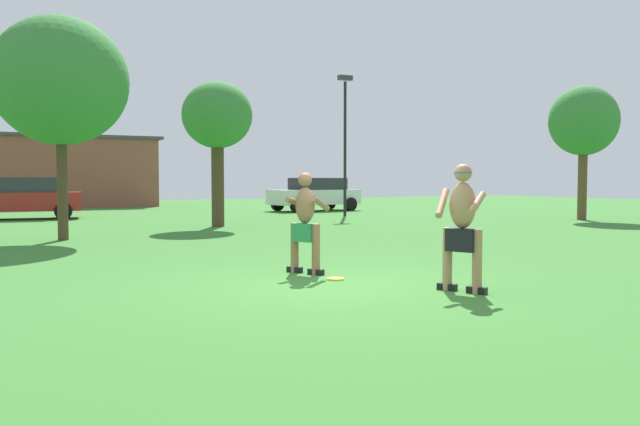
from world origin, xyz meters
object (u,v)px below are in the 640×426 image
at_px(tree_right_field, 60,81).
at_px(player_with_cap, 462,221).
at_px(tree_behind_players, 584,122).
at_px(player_in_green, 305,221).
at_px(frisbee, 336,279).
at_px(lamp_post, 345,130).
at_px(tree_left_field, 217,118).
at_px(car_red_far_end, 22,197).
at_px(car_white_near_post, 315,194).

bearing_deg(tree_right_field, player_with_cap, -68.97).
bearing_deg(tree_behind_players, player_in_green, -152.88).
bearing_deg(player_with_cap, tree_right_field, 111.03).
xyz_separation_m(frisbee, lamp_post, (8.49, 14.89, 3.52)).
bearing_deg(lamp_post, player_in_green, -121.40).
xyz_separation_m(player_with_cap, tree_left_field, (0.88, 13.03, 2.51)).
xyz_separation_m(frisbee, tree_behind_players, (15.06, 8.56, 3.62)).
relative_size(lamp_post, tree_right_field, 1.05).
relative_size(lamp_post, tree_left_field, 1.26).
xyz_separation_m(car_red_far_end, tree_right_field, (0.51, -9.84, 3.07)).
distance_m(player_with_cap, lamp_post, 18.38).
distance_m(tree_left_field, tree_right_field, 5.57).
height_order(frisbee, tree_left_field, tree_left_field).
bearing_deg(lamp_post, tree_left_field, -151.80).
height_order(player_with_cap, tree_right_field, tree_right_field).
relative_size(player_in_green, car_red_far_end, 0.36).
xyz_separation_m(car_red_far_end, tree_left_field, (5.37, -7.15, 2.63)).
xyz_separation_m(car_white_near_post, tree_left_field, (-7.45, -7.98, 2.63)).
bearing_deg(lamp_post, car_red_far_end, 163.28).
xyz_separation_m(player_with_cap, lamp_post, (7.50, 16.58, 2.59)).
bearing_deg(tree_right_field, tree_behind_players, -0.30).
height_order(car_red_far_end, tree_right_field, tree_right_field).
bearing_deg(frisbee, car_red_far_end, 100.71).
distance_m(player_in_green, frisbee, 1.14).
relative_size(player_with_cap, tree_right_field, 0.31).
distance_m(player_with_cap, player_in_green, 2.71).
bearing_deg(frisbee, tree_left_field, 80.61).
height_order(frisbee, car_red_far_end, car_red_far_end).
bearing_deg(frisbee, tree_behind_players, 29.61).
height_order(player_with_cap, frisbee, player_with_cap).
height_order(car_white_near_post, lamp_post, lamp_post).
bearing_deg(car_red_far_end, player_in_green, -79.22).
bearing_deg(tree_right_field, frisbee, -70.97).
distance_m(lamp_post, tree_right_field, 13.06).
relative_size(frisbee, tree_right_field, 0.05).
xyz_separation_m(lamp_post, tree_behind_players, (6.58, -6.33, 0.11)).
height_order(car_red_far_end, lamp_post, lamp_post).
xyz_separation_m(player_with_cap, car_red_far_end, (-4.49, 20.18, -0.12)).
bearing_deg(player_with_cap, lamp_post, 65.66).
bearing_deg(player_in_green, frisbee, -80.87).
bearing_deg(car_red_far_end, player_with_cap, -77.46).
height_order(tree_left_field, tree_behind_players, tree_behind_players).
xyz_separation_m(tree_left_field, tree_behind_players, (13.19, -2.78, 0.19)).
bearing_deg(player_in_green, car_white_near_post, 63.00).
bearing_deg(lamp_post, car_white_near_post, 79.30).
xyz_separation_m(player_with_cap, car_white_near_post, (8.34, 21.02, -0.12)).
xyz_separation_m(car_red_far_end, lamp_post, (11.99, -3.60, 2.71)).
height_order(frisbee, tree_right_field, tree_right_field).
bearing_deg(frisbee, tree_right_field, 109.03).
xyz_separation_m(player_with_cap, frisbee, (-0.99, 1.69, -0.93)).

